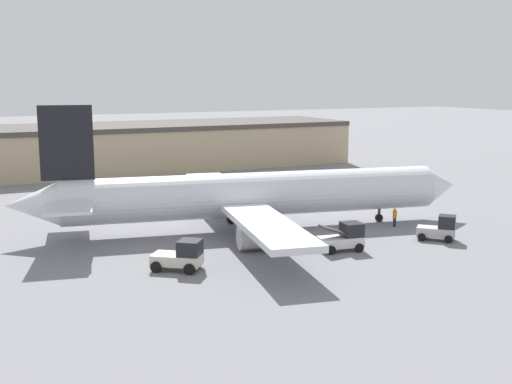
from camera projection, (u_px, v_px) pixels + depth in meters
ground_plane at (256, 229)px, 58.43m from camera, size 400.00×400.00×0.00m
terminal_building at (42, 151)px, 91.33m from camera, size 93.56×16.80×6.79m
airplane at (246, 195)px, 57.63m from camera, size 41.49×34.57×11.39m
ground_crew_worker at (395, 217)px, 59.21m from camera, size 0.39×0.39×1.76m
baggage_tug at (440, 229)px, 54.18m from camera, size 3.22×3.25×2.18m
belt_loader_truck at (344, 237)px, 50.98m from camera, size 3.68×2.48×2.21m
pushback_tug at (181, 256)px, 45.65m from camera, size 3.91×3.68×2.24m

